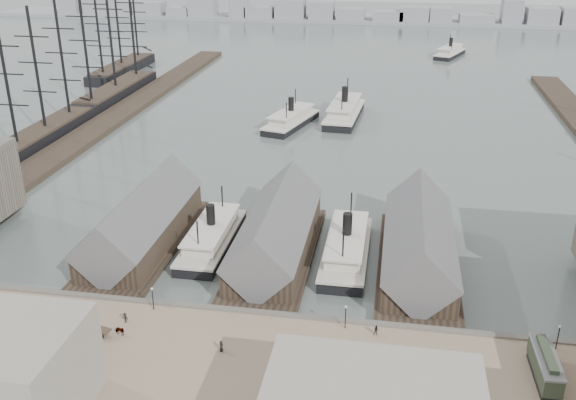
# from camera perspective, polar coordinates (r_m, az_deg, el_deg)

# --- Properties ---
(ground) EXTENTS (900.00, 900.00, 0.00)m
(ground) POSITION_cam_1_polar(r_m,az_deg,el_deg) (106.73, -2.76, -9.29)
(ground) COLOR #4F5B58
(ground) RESTS_ON ground
(quay) EXTENTS (180.00, 30.00, 2.00)m
(quay) POSITION_cam_1_polar(r_m,az_deg,el_deg) (90.41, -5.57, -15.48)
(quay) COLOR #86715A
(quay) RESTS_ON ground
(seawall) EXTENTS (180.00, 1.20, 2.30)m
(seawall) POSITION_cam_1_polar(r_m,az_deg,el_deg) (101.86, -3.41, -10.30)
(seawall) COLOR #59544C
(seawall) RESTS_ON ground
(west_wharf) EXTENTS (10.00, 220.00, 1.60)m
(west_wharf) POSITION_cam_1_polar(r_m,az_deg,el_deg) (214.91, -15.00, 7.26)
(west_wharf) COLOR #2D231C
(west_wharf) RESTS_ON ground
(ferry_shed_west) EXTENTS (14.00, 42.00, 12.60)m
(ferry_shed_west) POSITION_cam_1_polar(r_m,az_deg,el_deg) (125.88, -12.79, -2.11)
(ferry_shed_west) COLOR #2D231C
(ferry_shed_west) RESTS_ON ground
(ferry_shed_center) EXTENTS (14.00, 42.00, 12.60)m
(ferry_shed_center) POSITION_cam_1_polar(r_m,az_deg,el_deg) (118.83, -1.07, -3.08)
(ferry_shed_center) COLOR #2D231C
(ferry_shed_center) RESTS_ON ground
(ferry_shed_east) EXTENTS (14.00, 42.00, 12.60)m
(ferry_shed_east) POSITION_cam_1_polar(r_m,az_deg,el_deg) (117.25, 11.54, -3.97)
(ferry_shed_east) COLOR #2D231C
(ferry_shed_east) RESTS_ON ground
(lamp_post_near_w) EXTENTS (0.44, 0.44, 3.92)m
(lamp_post_near_w) POSITION_cam_1_polar(r_m,az_deg,el_deg) (102.59, -11.96, -8.20)
(lamp_post_near_w) COLOR black
(lamp_post_near_w) RESTS_ON quay
(lamp_post_near_e) EXTENTS (0.44, 0.44, 3.92)m
(lamp_post_near_e) POSITION_cam_1_polar(r_m,az_deg,el_deg) (96.51, 5.15, -9.94)
(lamp_post_near_e) COLOR black
(lamp_post_near_e) RESTS_ON quay
(lamp_post_far_e) EXTENTS (0.44, 0.44, 3.92)m
(lamp_post_far_e) POSITION_cam_1_polar(r_m,az_deg,el_deg) (99.51, 22.94, -10.81)
(lamp_post_far_e) COLOR black
(lamp_post_far_e) RESTS_ON quay
(far_shore) EXTENTS (500.00, 40.00, 15.72)m
(far_shore) POSITION_cam_1_polar(r_m,az_deg,el_deg) (425.71, 6.93, 15.97)
(far_shore) COLOR gray
(far_shore) RESTS_ON ground
(ferry_docked_west) EXTENTS (7.79, 25.96, 9.27)m
(ferry_docked_west) POSITION_cam_1_polar(r_m,az_deg,el_deg) (124.51, -6.79, -3.22)
(ferry_docked_west) COLOR black
(ferry_docked_west) RESTS_ON ground
(ferry_docked_east) EXTENTS (8.11, 27.05, 9.66)m
(ferry_docked_east) POSITION_cam_1_polar(r_m,az_deg,el_deg) (119.87, 5.22, -4.20)
(ferry_docked_east) COLOR black
(ferry_docked_east) RESTS_ON ground
(ferry_open_near) EXTENTS (14.78, 28.06, 9.60)m
(ferry_open_near) POSITION_cam_1_polar(r_m,az_deg,el_deg) (198.68, 0.27, 7.21)
(ferry_open_near) COLOR black
(ferry_open_near) RESTS_ON ground
(ferry_open_mid) EXTENTS (11.26, 31.60, 11.10)m
(ferry_open_mid) POSITION_cam_1_polar(r_m,az_deg,el_deg) (207.00, 5.03, 7.88)
(ferry_open_mid) COLOR black
(ferry_open_mid) RESTS_ON ground
(ferry_open_far) EXTENTS (16.44, 26.89, 9.22)m
(ferry_open_far) POSITION_cam_1_polar(r_m,az_deg,el_deg) (317.84, 14.20, 12.64)
(ferry_open_far) COLOR black
(ferry_open_far) RESTS_ON ground
(sailing_ship_near) EXTENTS (9.11, 62.75, 37.45)m
(sailing_ship_near) POSITION_cam_1_polar(r_m,az_deg,el_deg) (192.32, -21.77, 5.12)
(sailing_ship_near) COLOR black
(sailing_ship_near) RESTS_ON ground
(sailing_ship_mid) EXTENTS (9.54, 55.12, 39.22)m
(sailing_ship_mid) POSITION_cam_1_polar(r_m,az_deg,el_deg) (240.88, -15.03, 9.44)
(sailing_ship_mid) COLOR black
(sailing_ship_mid) RESTS_ON ground
(sailing_ship_far) EXTENTS (9.26, 51.45, 38.07)m
(sailing_ship_far) POSITION_cam_1_polar(r_m,az_deg,el_deg) (280.96, -14.54, 11.39)
(sailing_ship_far) COLOR black
(sailing_ship_far) RESTS_ON ground
(tram) EXTENTS (3.01, 10.50, 3.71)m
(tram) POSITION_cam_1_polar(r_m,az_deg,el_deg) (93.53, 21.87, -13.60)
(tram) COLOR black
(tram) RESTS_ON quay
(horse_cart_center) EXTENTS (4.92, 2.20, 1.49)m
(horse_cart_center) POSITION_cam_1_polar(r_m,az_deg,el_deg) (99.01, -15.27, -11.17)
(horse_cart_center) COLOR black
(horse_cart_center) RESTS_ON quay
(pedestrian_2) EXTENTS (1.18, 0.93, 1.61)m
(pedestrian_2) POSITION_cam_1_polar(r_m,az_deg,el_deg) (101.46, -14.28, -10.11)
(pedestrian_2) COLOR black
(pedestrian_2) RESTS_ON quay
(pedestrian_3) EXTENTS (0.95, 1.06, 1.72)m
(pedestrian_3) POSITION_cam_1_polar(r_m,az_deg,el_deg) (95.61, -18.27, -12.90)
(pedestrian_3) COLOR black
(pedestrian_3) RESTS_ON quay
(pedestrian_4) EXTENTS (0.62, 0.88, 1.69)m
(pedestrian_4) POSITION_cam_1_polar(r_m,az_deg,el_deg) (93.05, -5.96, -12.79)
(pedestrian_4) COLOR black
(pedestrian_4) RESTS_ON quay
(pedestrian_5) EXTENTS (0.68, 0.53, 1.76)m
(pedestrian_5) POSITION_cam_1_polar(r_m,az_deg,el_deg) (86.69, 3.85, -15.79)
(pedestrian_5) COLOR black
(pedestrian_5) RESTS_ON quay
(pedestrian_6) EXTENTS (0.85, 0.70, 1.60)m
(pedestrian_6) POSITION_cam_1_polar(r_m,az_deg,el_deg) (96.60, 7.86, -11.41)
(pedestrian_6) COLOR black
(pedestrian_6) RESTS_ON quay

